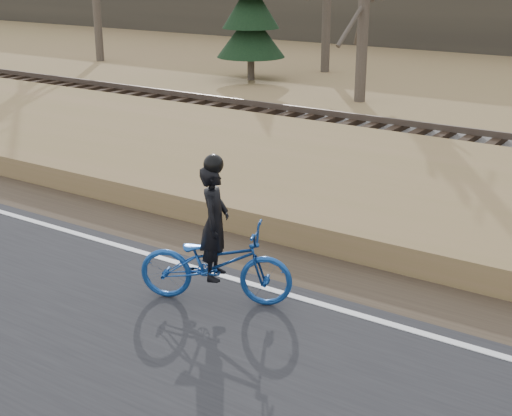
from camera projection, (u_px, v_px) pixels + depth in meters
The scene contains 9 objects.
ground at pixel (57, 238), 11.97m from camera, with size 120.00×120.00×0.00m, color olive.
edge_line at pixel (66, 231), 12.10m from camera, with size 120.00×0.12×0.01m, color silver.
shoulder at pixel (108, 216), 12.90m from camera, with size 120.00×1.60×0.04m, color #473A2B.
embankment at pixel (208, 167), 15.20m from camera, with size 120.00×5.00×0.44m, color olive.
ballast at pixel (298, 133), 18.18m from camera, with size 120.00×3.00×0.45m, color slate.
railroad at pixel (299, 121), 18.08m from camera, with size 120.00×2.40×0.29m.
cyclist at pixel (215, 256), 9.44m from camera, with size 2.19×1.49×2.04m.
bare_tree_near_left at pixel (364, 0), 22.28m from camera, with size 0.36×0.36×6.37m, color brown.
conifer at pixel (251, 6), 26.53m from camera, with size 2.60×2.60×5.79m.
Camera 1 is at (8.93, -7.42, 4.44)m, focal length 50.00 mm.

